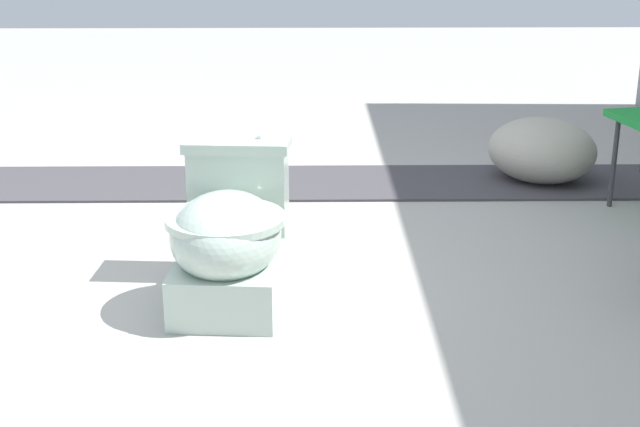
# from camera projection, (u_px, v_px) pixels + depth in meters

# --- Properties ---
(ground_plane) EXTENTS (14.00, 14.00, 0.00)m
(ground_plane) POSITION_uv_depth(u_px,v_px,m) (159.00, 287.00, 3.14)
(ground_plane) COLOR #A8A59E
(gravel_strip) EXTENTS (0.56, 8.00, 0.01)m
(gravel_strip) POSITION_uv_depth(u_px,v_px,m) (302.00, 183.00, 4.30)
(gravel_strip) COLOR #423F44
(gravel_strip) RESTS_ON ground
(toilet) EXTENTS (0.66, 0.42, 0.52)m
(toilet) POSITION_uv_depth(u_px,v_px,m) (231.00, 237.00, 2.99)
(toilet) COLOR #B2C6B7
(toilet) RESTS_ON ground
(boulder_near) EXTENTS (0.64, 0.67, 0.31)m
(boulder_near) POSITION_uv_depth(u_px,v_px,m) (542.00, 150.00, 4.29)
(boulder_near) COLOR #ADA899
(boulder_near) RESTS_ON ground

